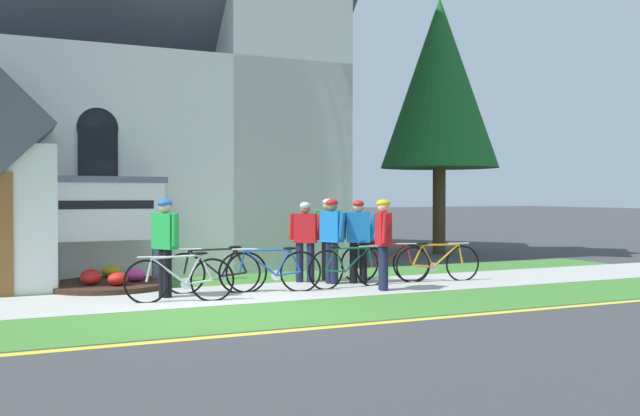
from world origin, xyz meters
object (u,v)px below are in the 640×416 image
church_sign (107,212)px  bicycle_green (438,263)px  bicycle_yellow (271,271)px  cyclist_in_yellow_jersey (383,238)px  bicycle_orange (385,262)px  roadside_conifer (439,84)px  bicycle_silver (216,271)px  bicycle_black (349,267)px  cyclist_in_white_jersey (332,235)px  cyclist_in_green_jersey (358,235)px  cyclist_in_red_jersey (165,240)px  cyclist_in_orange_jersey (328,233)px  cyclist_in_blue_jersey (305,236)px  bicycle_white (180,279)px

church_sign → bicycle_green: bearing=-18.6°
bicycle_yellow → cyclist_in_yellow_jersey: bearing=-18.1°
bicycle_orange → roadside_conifer: (4.69, 5.14, 4.59)m
roadside_conifer → bicycle_silver: bearing=-146.8°
bicycle_green → cyclist_in_yellow_jersey: 1.84m
bicycle_black → bicycle_green: bearing=1.6°
cyclist_in_white_jersey → cyclist_in_yellow_jersey: size_ratio=1.00×
church_sign → cyclist_in_green_jersey: bearing=-20.3°
church_sign → bicycle_silver: size_ratio=1.29×
bicycle_black → bicycle_green: (1.97, 0.06, -0.01)m
bicycle_black → bicycle_green: bicycle_green is taller
cyclist_in_red_jersey → cyclist_in_green_jersey: 3.79m
bicycle_green → cyclist_in_yellow_jersey: bearing=-157.0°
bicycle_orange → cyclist_in_orange_jersey: (-0.96, 0.61, 0.57)m
bicycle_yellow → church_sign: bearing=140.4°
cyclist_in_green_jersey → bicycle_green: bearing=-13.5°
bicycle_silver → cyclist_in_blue_jersey: size_ratio=1.13×
bicycle_green → roadside_conifer: bearing=56.1°
cyclist_in_red_jersey → cyclist_in_orange_jersey: bearing=16.4°
bicycle_orange → bicycle_silver: 3.50m
bicycle_orange → cyclist_in_white_jersey: size_ratio=1.04×
cyclist_in_orange_jersey → cyclist_in_blue_jersey: 0.56m
bicycle_green → roadside_conifer: (3.76, 5.60, 4.60)m
bicycle_orange → cyclist_in_orange_jersey: size_ratio=1.04×
bicycle_silver → bicycle_white: 1.09m
cyclist_in_red_jersey → cyclist_in_green_jersey: size_ratio=1.02×
bicycle_yellow → roadside_conifer: (7.28, 5.65, 4.59)m
bicycle_silver → cyclist_in_yellow_jersey: 3.02m
bicycle_white → cyclist_in_red_jersey: (-0.13, 0.56, 0.59)m
cyclist_in_red_jersey → cyclist_in_yellow_jersey: bearing=-11.1°
bicycle_black → bicycle_white: bearing=-172.0°
cyclist_in_green_jersey → cyclist_in_blue_jersey: 1.05m
bicycle_green → cyclist_in_white_jersey: bearing=165.7°
church_sign → bicycle_white: bearing=-72.1°
bicycle_white → bicycle_black: bicycle_white is taller
cyclist_in_green_jersey → bicycle_black: bearing=-133.5°
bicycle_yellow → cyclist_in_green_jersey: (1.95, 0.43, 0.55)m
bicycle_orange → cyclist_in_orange_jersey: bearing=147.6°
bicycle_white → cyclist_in_white_jersey: size_ratio=1.05×
church_sign → cyclist_in_red_jersey: (0.69, -1.98, -0.42)m
cyclist_in_white_jersey → cyclist_in_orange_jersey: cyclist_in_orange_jersey is taller
cyclist_in_orange_jersey → bicycle_orange: bearing=-32.4°
bicycle_silver → roadside_conifer: bearing=33.2°
bicycle_white → cyclist_in_blue_jersey: 3.19m
cyclist_in_red_jersey → cyclist_in_blue_jersey: size_ratio=1.05×
cyclist_in_orange_jersey → cyclist_in_red_jersey: size_ratio=1.00×
bicycle_black → cyclist_in_red_jersey: cyclist_in_red_jersey is taller
bicycle_white → bicycle_green: size_ratio=0.97×
bicycle_white → cyclist_in_green_jersey: size_ratio=1.06×
church_sign → cyclist_in_green_jersey: size_ratio=1.42×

